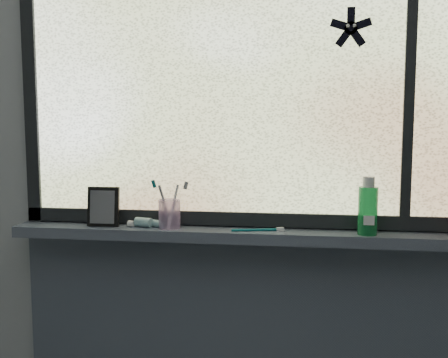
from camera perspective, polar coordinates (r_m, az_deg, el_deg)
wall_back at (r=1.84m, az=1.28°, el=1.76°), size 3.00×0.01×2.50m
windowsill at (r=1.80m, az=0.98°, el=-6.38°), size 1.62×0.14×0.04m
window_pane at (r=1.82m, az=1.22°, el=10.55°), size 1.50×0.01×1.00m
frame_bottom at (r=1.84m, az=1.17°, el=-4.54°), size 1.60×0.03×0.05m
frame_left at (r=2.05m, az=-21.15°, el=9.63°), size 0.05×0.03×1.10m
frame_mullion at (r=1.84m, az=20.40°, el=10.12°), size 0.03×0.03×1.00m
starfish_sticker at (r=1.83m, az=14.29°, el=16.36°), size 0.15×0.02×0.15m
vanity_mirror at (r=1.89m, az=-13.62°, el=-3.08°), size 0.12×0.06×0.15m
toothpaste_tube at (r=1.85m, az=-8.56°, el=-4.93°), size 0.20×0.11×0.04m
toothbrush_cup at (r=1.82m, az=-6.25°, el=-3.98°), size 0.10×0.10×0.10m
toothbrush_lying at (r=1.77m, az=3.50°, el=-5.75°), size 0.20×0.06×0.01m
mouthwash_bottle at (r=1.76m, az=16.13°, el=-2.96°), size 0.07×0.07×0.16m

